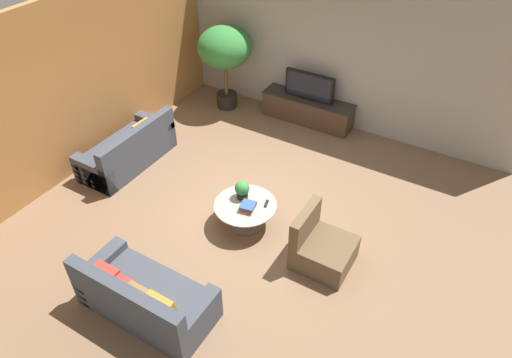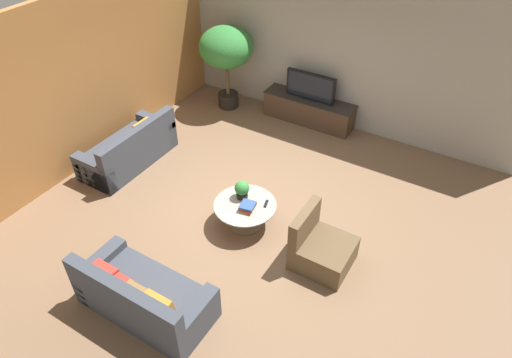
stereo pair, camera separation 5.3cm
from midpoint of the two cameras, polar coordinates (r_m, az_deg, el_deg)
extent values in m
plane|color=brown|center=(7.62, -1.26, -3.50)|extent=(24.00, 24.00, 0.00)
cube|color=#A39E93|center=(9.30, 9.58, 15.39)|extent=(7.40, 0.12, 3.00)
cube|color=#B2753D|center=(8.78, -19.55, 12.20)|extent=(0.12, 7.40, 3.00)
cube|color=#473323|center=(9.69, 6.30, 8.57)|extent=(1.90, 0.48, 0.54)
cube|color=#2D2823|center=(9.56, 6.41, 9.92)|extent=(1.94, 0.50, 0.02)
cube|color=black|center=(9.43, 6.53, 11.47)|extent=(1.05, 0.08, 0.56)
cube|color=black|center=(9.39, 6.42, 11.37)|extent=(0.97, 0.00, 0.51)
cube|color=black|center=(9.55, 6.42, 10.04)|extent=(0.31, 0.13, 0.02)
cylinder|color=#756656|center=(7.33, -1.51, -5.54)|extent=(0.54, 0.54, 0.02)
cylinder|color=#756656|center=(7.20, -1.53, -4.48)|extent=(0.10, 0.10, 0.39)
cylinder|color=gray|center=(7.06, -1.56, -3.26)|extent=(0.98, 0.98, 0.02)
cube|color=#3D424C|center=(8.79, -15.95, 3.13)|extent=(0.84, 1.83, 0.42)
cube|color=#3D424C|center=(8.34, -14.77, 4.79)|extent=(0.16, 1.83, 0.42)
cube|color=#3D424C|center=(9.22, -12.59, 6.03)|extent=(0.84, 0.20, 0.54)
cube|color=#3D424C|center=(8.35, -19.79, 0.58)|extent=(0.84, 0.20, 0.54)
cube|color=orange|center=(8.64, -14.15, 5.89)|extent=(0.13, 0.38, 0.35)
cube|color=#422D1E|center=(8.31, -16.91, 3.68)|extent=(0.13, 0.33, 0.30)
cube|color=#3D424C|center=(6.29, -13.59, -14.37)|extent=(1.77, 0.84, 0.42)
cube|color=#3D424C|center=(5.84, -16.46, -14.07)|extent=(1.77, 0.16, 0.42)
cube|color=#3D424C|center=(5.90, -7.71, -17.43)|extent=(0.20, 0.84, 0.54)
cube|color=#3D424C|center=(6.67, -18.80, -10.91)|extent=(0.20, 0.84, 0.54)
cube|color=orange|center=(5.72, -11.98, -15.31)|extent=(0.36, 0.16, 0.34)
cube|color=olive|center=(5.86, -14.23, -14.00)|extent=(0.36, 0.18, 0.34)
cube|color=#B23328|center=(6.03, -16.30, -12.85)|extent=(0.31, 0.13, 0.28)
cube|color=#B23328|center=(6.17, -18.32, -11.49)|extent=(0.35, 0.16, 0.33)
cube|color=brown|center=(6.71, 8.27, -9.09)|extent=(0.80, 0.76, 0.40)
cube|color=brown|center=(6.48, 5.95, -5.49)|extent=(0.14, 0.76, 0.46)
cylinder|color=black|center=(10.27, -3.81, 9.86)|extent=(0.45, 0.45, 0.31)
cylinder|color=brown|center=(10.05, -3.92, 12.23)|extent=(0.08, 0.08, 0.64)
ellipsoid|color=#337F38|center=(9.74, -4.12, 16.13)|extent=(1.12, 1.12, 0.84)
cylinder|color=black|center=(7.16, -1.94, -2.02)|extent=(0.18, 0.18, 0.09)
sphere|color=#337F38|center=(7.06, -1.96, -1.15)|extent=(0.23, 0.23, 0.23)
cube|color=gold|center=(6.98, -1.12, -3.61)|extent=(0.21, 0.29, 0.03)
cube|color=#A32823|center=(6.94, -1.20, -3.53)|extent=(0.21, 0.27, 0.03)
cube|color=#2D4C84|center=(6.92, -1.23, -3.31)|extent=(0.25, 0.26, 0.04)
cube|color=black|center=(7.05, 1.09, -3.08)|extent=(0.08, 0.16, 0.02)
camera|label=1|loc=(0.03, -90.21, -0.17)|focal=32.00mm
camera|label=2|loc=(0.03, 89.79, 0.17)|focal=32.00mm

